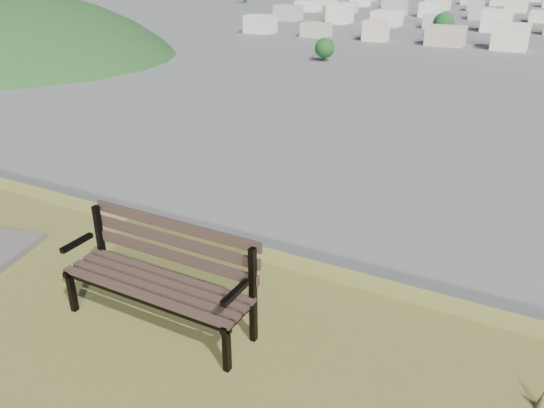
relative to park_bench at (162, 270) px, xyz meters
The scene contains 2 objects.
park_bench is the anchor object (origin of this frame).
city_trees 317.93m from the park_bench, 94.69° to the left, with size 406.52×387.20×9.98m.
Camera 1 is at (2.05, -0.03, 27.78)m, focal length 35.00 mm.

